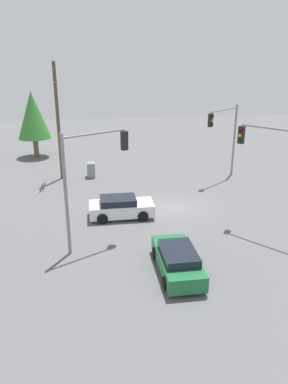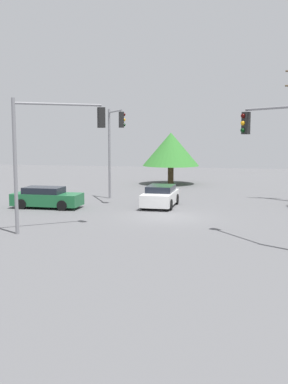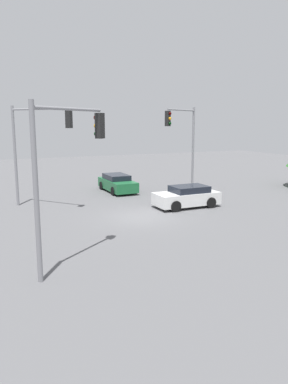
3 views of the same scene
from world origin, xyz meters
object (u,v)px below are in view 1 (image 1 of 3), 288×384
object	(u,v)px
traffic_signal_aux	(225,130)
electrical_cabinet	(91,170)
sedan_white	(121,207)
traffic_signal_main	(90,169)
sedan_green	(177,260)
traffic_signal_cross	(282,161)

from	to	relation	value
traffic_signal_aux	electrical_cabinet	size ratio (longest dim) A/B	4.75
sedan_white	traffic_signal_aux	size ratio (longest dim) A/B	0.68
traffic_signal_main	traffic_signal_aux	distance (m)	15.67
sedan_green	traffic_signal_aux	xyz separation A→B (m)	(-14.16, 7.38, 3.62)
sedan_white	traffic_signal_cross	xyz separation A→B (m)	(3.84, 8.91, 3.84)
sedan_green	traffic_signal_aux	size ratio (longest dim) A/B	0.72
traffic_signal_aux	traffic_signal_main	bearing A→B (deg)	5.13
sedan_white	traffic_signal_main	distance (m)	5.68
traffic_signal_cross	traffic_signal_aux	world-z (taller)	traffic_signal_cross
sedan_green	sedan_white	size ratio (longest dim) A/B	1.06
traffic_signal_main	traffic_signal_cross	distance (m)	10.82
traffic_signal_main	traffic_signal_aux	xyz separation A→B (m)	(-10.70, 11.45, -0.24)
electrical_cabinet	sedan_white	bearing A→B (deg)	11.26
traffic_signal_main	electrical_cabinet	distance (m)	13.36
traffic_signal_cross	traffic_signal_aux	size ratio (longest dim) A/B	1.05
sedan_green	sedan_white	distance (m)	7.50
sedan_green	traffic_signal_aux	bearing A→B (deg)	62.45
sedan_white	electrical_cabinet	distance (m)	9.24
sedan_green	electrical_cabinet	bearing A→B (deg)	103.70
traffic_signal_aux	electrical_cabinet	world-z (taller)	traffic_signal_aux
traffic_signal_cross	electrical_cabinet	xyz separation A→B (m)	(-12.90, -10.71, -3.88)
traffic_signal_main	traffic_signal_cross	size ratio (longest dim) A/B	1.01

